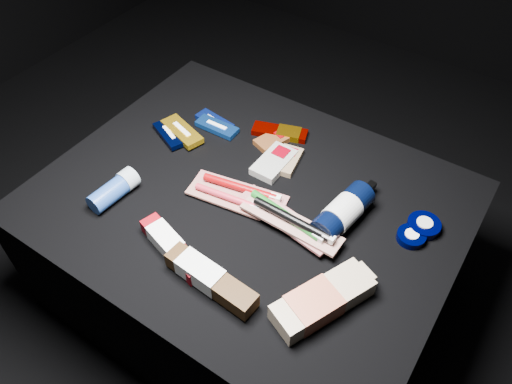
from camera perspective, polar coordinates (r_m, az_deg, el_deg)
The scene contains 21 objects.
ground at distance 1.52m, azimuth -0.69°, elevation -10.83°, with size 3.00×3.00×0.00m, color black.
cloth_table at distance 1.35m, azimuth -0.77°, elevation -6.34°, with size 0.98×0.78×0.40m, color black.
luna_bar_0 at distance 1.40m, azimuth -4.74°, elevation 8.02°, with size 0.12×0.06×0.01m.
luna_bar_1 at distance 1.38m, azimuth -4.49°, elevation 7.42°, with size 0.12×0.05×0.02m.
luna_bar_2 at distance 1.37m, azimuth -9.88°, elevation 6.52°, with size 0.12×0.09×0.02m.
luna_bar_3 at distance 1.37m, azimuth -8.46°, elevation 6.86°, with size 0.14×0.09×0.02m.
clif_bar_0 at distance 1.34m, azimuth 2.15°, elevation 6.05°, with size 0.08×0.11×0.02m.
clif_bar_1 at distance 1.27m, azimuth 2.20°, elevation 3.55°, with size 0.07×0.13×0.02m.
clif_bar_2 at distance 1.28m, azimuth 3.66°, elevation 3.74°, with size 0.07×0.11×0.02m.
power_bar at distance 1.36m, azimuth 3.08°, elevation 6.79°, with size 0.16×0.09×0.02m.
lotion_bottle at distance 1.14m, azimuth 9.90°, elevation -2.29°, with size 0.09×0.22×0.07m.
cream_tin_upper at distance 1.19m, azimuth 18.61°, elevation -3.66°, with size 0.07×0.07×0.02m.
cream_tin_lower at distance 1.16m, azimuth 17.31°, elevation -4.89°, with size 0.06×0.06×0.02m.
bodywash_bottle at distance 1.01m, azimuth 7.44°, elevation -12.25°, with size 0.15×0.23×0.05m.
deodorant_stick at distance 1.23m, azimuth -15.87°, elevation 0.24°, with size 0.06×0.13×0.05m.
toothbrush_pack_0 at distance 1.20m, azimuth -1.71°, elevation 0.26°, with size 0.24×0.10×0.03m.
toothbrush_pack_1 at distance 1.18m, azimuth -3.35°, elevation -0.74°, with size 0.20×0.08×0.02m.
toothbrush_pack_2 at distance 1.13m, azimuth 3.46°, elevation -2.96°, with size 0.25×0.09×0.03m.
toothbrush_pack_3 at distance 1.11m, azimuth 4.19°, elevation -3.41°, with size 0.25×0.06×0.03m.
toothpaste_carton_red at distance 1.10m, azimuth -9.79°, elevation -6.01°, with size 0.20×0.09×0.04m.
toothpaste_carton_green at distance 1.04m, azimuth -5.60°, elevation -9.64°, with size 0.22×0.06×0.04m.
Camera 1 is at (0.46, -0.66, 1.29)m, focal length 35.00 mm.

